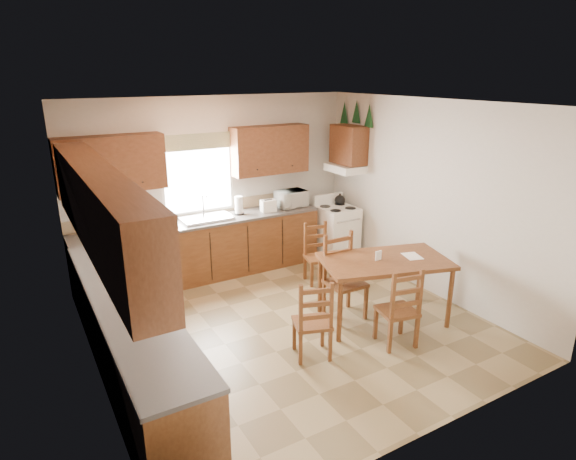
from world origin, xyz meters
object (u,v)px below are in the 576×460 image
microwave (291,199)px  chair_far_left (346,278)px  chair_far_right (318,254)px  dining_table (383,290)px  chair_near_right (398,306)px  chair_near_left (312,318)px  stove (337,233)px

microwave → chair_far_left: 2.19m
microwave → chair_far_right: (-0.12, -1.00, -0.61)m
chair_far_left → chair_far_right: 1.12m
dining_table → chair_near_right: (-0.24, -0.52, 0.07)m
chair_far_left → chair_far_right: size_ratio=1.21×
microwave → chair_near_right: 2.98m
chair_near_right → chair_near_left: bearing=-4.8°
microwave → chair_near_left: 2.98m
dining_table → chair_far_left: chair_far_left is taller
dining_table → chair_far_left: (-0.37, 0.30, 0.13)m
stove → chair_near_right: bearing=-111.5°
chair_far_left → chair_near_right: bearing=-80.2°
chair_near_left → chair_far_right: bearing=-107.0°
microwave → chair_far_right: bearing=-100.1°
stove → microwave: bearing=156.7°
chair_far_right → stove: bearing=52.5°
stove → chair_far_left: 2.11m
chair_far_left → chair_far_right: (0.31, 1.08, -0.09)m
dining_table → chair_near_left: bearing=-152.2°
microwave → chair_far_left: size_ratio=0.41×
dining_table → chair_near_right: bearing=-98.2°
dining_table → chair_near_left: chair_near_left is taller
stove → microwave: size_ratio=1.93×
stove → chair_near_left: size_ratio=0.92×
chair_far_right → microwave: bearing=95.9°
chair_far_left → microwave: bearing=79.6°
chair_far_right → chair_near_left: bearing=-113.0°
chair_near_left → stove: bearing=-112.2°
chair_near_left → chair_near_right: (0.98, -0.29, 0.02)m
chair_near_left → chair_far_left: size_ratio=0.86×
stove → chair_far_right: bearing=-140.3°
chair_far_left → dining_table: bearing=-38.0°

